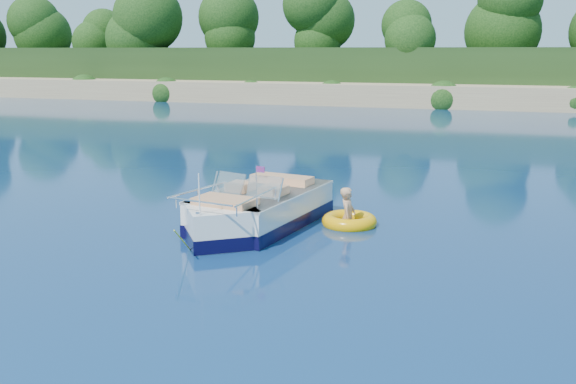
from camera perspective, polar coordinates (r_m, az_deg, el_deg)
name	(u,v)px	position (r m, az deg, el deg)	size (l,w,h in m)	color
ground	(238,287)	(10.73, -4.44, -8.46)	(160.00, 160.00, 0.00)	#0A1B46
shoreline	(461,77)	(73.18, 15.09, 9.88)	(170.00, 59.00, 6.00)	#9F7F5C
treeline	(447,26)	(50.44, 13.98, 14.13)	(150.00, 7.12, 8.19)	#312010
motorboat	(254,213)	(14.06, -3.02, -1.86)	(2.47, 5.30, 1.77)	white
tow_tube	(349,221)	(14.41, 5.47, -2.61)	(1.34, 1.34, 0.33)	#FFAA04
boy	(348,226)	(14.36, 5.33, -3.02)	(0.51, 0.33, 1.39)	tan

